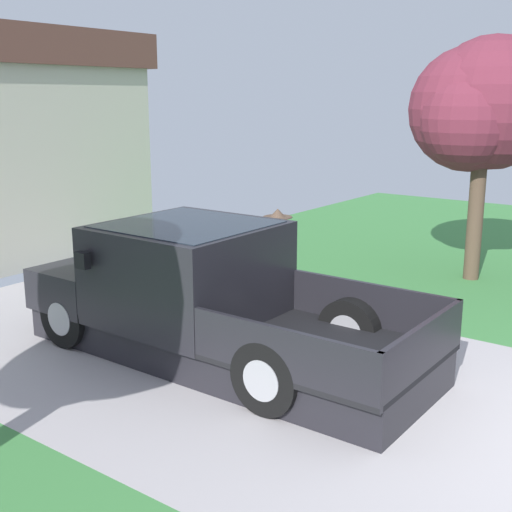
% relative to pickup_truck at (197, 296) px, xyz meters
% --- Properties ---
extents(pickup_truck, '(2.18, 5.26, 1.66)m').
position_rel_pickup_truck_xyz_m(pickup_truck, '(0.00, 0.00, 0.00)').
color(pickup_truck, black).
rests_on(pickup_truck, ground).
extents(person_with_hat, '(0.45, 0.42, 1.66)m').
position_rel_pickup_truck_xyz_m(person_with_hat, '(1.58, -0.14, 0.23)').
color(person_with_hat, navy).
rests_on(person_with_hat, ground).
extents(handbag, '(0.35, 0.15, 0.46)m').
position_rel_pickup_truck_xyz_m(handbag, '(1.39, -0.40, -0.58)').
color(handbag, '#B24C56').
rests_on(handbag, ground).
extents(front_yard_tree, '(2.49, 2.55, 4.24)m').
position_rel_pickup_truck_xyz_m(front_yard_tree, '(5.69, -1.53, 2.26)').
color(front_yard_tree, brown).
rests_on(front_yard_tree, ground).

